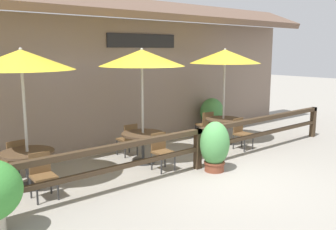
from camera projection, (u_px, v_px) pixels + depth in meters
ground_plane at (232, 180)px, 7.97m from camera, size 60.00×60.00×0.00m
building_facade at (124, 70)px, 10.70m from camera, size 14.28×1.49×4.23m
patio_railing at (198, 140)px, 8.64m from camera, size 10.40×0.14×0.95m
patio_umbrella_near at (21, 60)px, 7.13m from camera, size 2.04×2.04×2.79m
dining_table_near at (28, 159)px, 7.46m from camera, size 1.04×1.04×0.75m
chair_near_streetside at (42, 173)px, 6.94m from camera, size 0.44×0.44×0.86m
chair_near_wallside at (14, 157)px, 8.01m from camera, size 0.46×0.46×0.86m
patio_umbrella_middle at (142, 58)px, 8.79m from camera, size 2.04×2.04×2.79m
dining_table_middle at (143, 139)px, 9.12m from camera, size 1.04×1.04×0.75m
chair_middle_streetside at (162, 150)px, 8.59m from camera, size 0.44×0.44×0.86m
chair_middle_wallside at (128, 138)px, 9.74m from camera, size 0.42×0.42×0.86m
patio_umbrella_far at (225, 57)px, 10.69m from camera, size 2.04×2.04×2.79m
dining_table_far at (223, 123)px, 11.02m from camera, size 1.04×1.04×0.75m
chair_far_streetside at (242, 132)px, 10.42m from camera, size 0.43×0.43×0.86m
chair_far_wallside at (206, 124)px, 11.63m from camera, size 0.49×0.49×0.86m
potted_plant_corner_fern at (215, 146)px, 8.48m from camera, size 0.71×0.64×1.15m
potted_plant_broad_leaf at (212, 113)px, 12.50m from camera, size 0.83×0.75×1.16m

